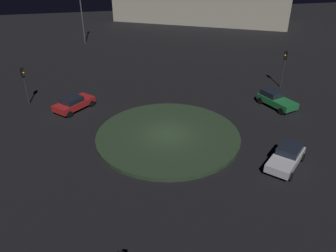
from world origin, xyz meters
TOP-DOWN VIEW (x-y plane):
  - ground_plane at (0.00, 0.00)m, footprint 119.74×119.74m
  - roundabout_island at (0.00, 0.00)m, footprint 12.33×12.33m
  - car_silver at (7.83, -5.78)m, footprint 4.19×4.07m
  - car_red at (-8.08, 7.17)m, footprint 4.20×4.12m
  - car_green at (11.95, 3.77)m, footprint 3.01×4.35m
  - traffic_light_northeast at (15.02, 8.38)m, footprint 0.40×0.37m
  - traffic_light_northwest at (-12.69, 9.50)m, footprint 0.39×0.37m
  - streetlamp_north at (-7.17, 32.00)m, footprint 0.56×0.56m
  - store_building at (16.33, 44.98)m, footprint 35.69×25.49m

SIDE VIEW (x-z plane):
  - ground_plane at x=0.00m, z-range 0.00..0.00m
  - roundabout_island at x=0.00m, z-range 0.00..0.32m
  - car_silver at x=7.83m, z-range 0.03..1.41m
  - car_red at x=-8.08m, z-range 0.02..1.44m
  - car_green at x=11.95m, z-range 0.02..1.52m
  - traffic_light_northwest at x=-12.69m, z-range 0.83..4.69m
  - traffic_light_northeast at x=15.02m, z-range 0.89..5.09m
  - store_building at x=16.33m, z-range 0.00..7.47m
  - streetlamp_north at x=-7.17m, z-range 1.46..10.26m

